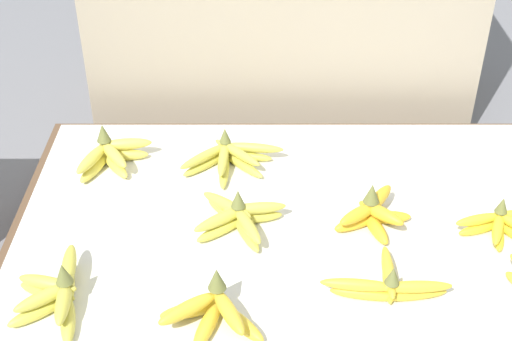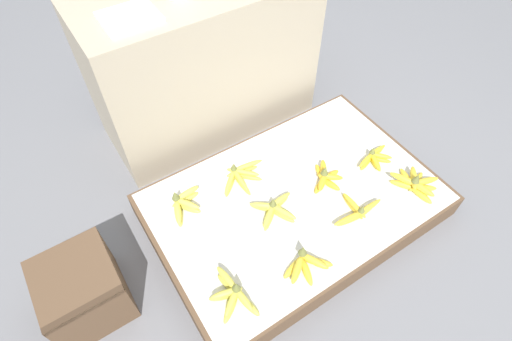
{
  "view_description": "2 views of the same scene",
  "coord_description": "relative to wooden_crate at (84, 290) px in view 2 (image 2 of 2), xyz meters",
  "views": [
    {
      "loc": [
        -0.09,
        -1.24,
        1.16
      ],
      "look_at": [
        -0.09,
        0.01,
        0.27
      ],
      "focal_mm": 50.0,
      "sensor_mm": 36.0,
      "label": 1
    },
    {
      "loc": [
        -0.72,
        -0.78,
        1.63
      ],
      "look_at": [
        -0.14,
        0.12,
        0.3
      ],
      "focal_mm": 28.0,
      "sensor_mm": 36.0,
      "label": 2
    }
  ],
  "objects": [
    {
      "name": "banana_bunch_back_midleft",
      "position": [
        0.79,
        0.13,
        0.03
      ],
      "size": [
        0.26,
        0.18,
        0.09
      ],
      "color": "gold",
      "rests_on": "display_platform"
    },
    {
      "name": "banana_bunch_front_left",
      "position": [
        0.47,
        -0.34,
        0.03
      ],
      "size": [
        0.15,
        0.25,
        0.1
      ],
      "color": "gold",
      "rests_on": "display_platform"
    },
    {
      "name": "wooden_crate",
      "position": [
        0.0,
        0.0,
        0.0
      ],
      "size": [
        0.28,
        0.31,
        0.27
      ],
      "color": "brown",
      "rests_on": "ground_plane"
    },
    {
      "name": "banana_bunch_front_midright",
      "position": [
        1.12,
        -0.31,
        0.03
      ],
      "size": [
        0.26,
        0.16,
        0.09
      ],
      "color": "gold",
      "rests_on": "display_platform"
    },
    {
      "name": "banana_bunch_middle_midright",
      "position": [
        1.12,
        -0.09,
        0.03
      ],
      "size": [
        0.18,
        0.19,
        0.11
      ],
      "color": "gold",
      "rests_on": "display_platform"
    },
    {
      "name": "foam_tray_dark",
      "position": [
        0.6,
        0.61,
        0.65
      ],
      "size": [
        0.22,
        0.2,
        0.02
      ],
      "color": "white",
      "rests_on": "back_vendor_table"
    },
    {
      "name": "banana_bunch_front_midleft",
      "position": [
        0.77,
        -0.39,
        0.03
      ],
      "size": [
        0.21,
        0.14,
        0.11
      ],
      "color": "gold",
      "rests_on": "display_platform"
    },
    {
      "name": "display_platform",
      "position": [
        0.95,
        -0.09,
        -0.07
      ],
      "size": [
        1.29,
        0.86,
        0.14
      ],
      "color": "brown",
      "rests_on": "ground_plane"
    },
    {
      "name": "banana_bunch_front_right",
      "position": [
        1.44,
        -0.35,
        0.03
      ],
      "size": [
        0.19,
        0.22,
        0.11
      ],
      "color": "gold",
      "rests_on": "display_platform"
    },
    {
      "name": "ground_plane",
      "position": [
        0.95,
        -0.09,
        -0.14
      ],
      "size": [
        10.0,
        10.0,
        0.0
      ],
      "primitive_type": "plane",
      "color": "slate"
    },
    {
      "name": "banana_bunch_middle_midleft",
      "position": [
        0.82,
        -0.11,
        0.03
      ],
      "size": [
        0.21,
        0.2,
        0.1
      ],
      "color": "gold",
      "rests_on": "display_platform"
    },
    {
      "name": "back_vendor_table",
      "position": [
        0.93,
        0.7,
        0.25
      ],
      "size": [
        1.11,
        0.49,
        0.78
      ],
      "color": "tan",
      "rests_on": "ground_plane"
    },
    {
      "name": "banana_bunch_middle_right",
      "position": [
        1.4,
        -0.13,
        0.02
      ],
      "size": [
        0.2,
        0.12,
        0.08
      ],
      "color": "yellow",
      "rests_on": "display_platform"
    },
    {
      "name": "banana_bunch_back_left",
      "position": [
        0.5,
        0.13,
        0.03
      ],
      "size": [
        0.18,
        0.15,
        0.11
      ],
      "color": "#DBCC4C",
      "rests_on": "display_platform"
    }
  ]
}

